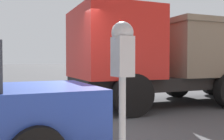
# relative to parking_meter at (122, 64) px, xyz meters

# --- Properties ---
(ground_plane) EXTENTS (220.00, 220.00, 0.00)m
(ground_plane) POSITION_rel_parking_meter_xyz_m (2.72, 0.17, -1.31)
(ground_plane) COLOR #424244
(parking_meter) EXTENTS (0.21, 0.19, 1.51)m
(parking_meter) POSITION_rel_parking_meter_xyz_m (0.00, 0.00, 0.00)
(parking_meter) COLOR gray
(parking_meter) RESTS_ON sidewalk
(dump_truck) EXTENTS (2.80, 6.99, 2.78)m
(dump_truck) POSITION_rel_parking_meter_xyz_m (4.77, -4.35, 0.22)
(dump_truck) COLOR black
(dump_truck) RESTS_ON ground_plane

